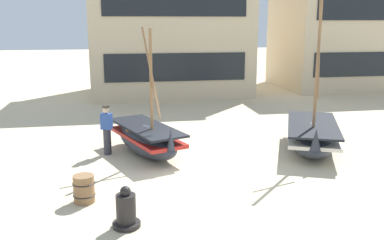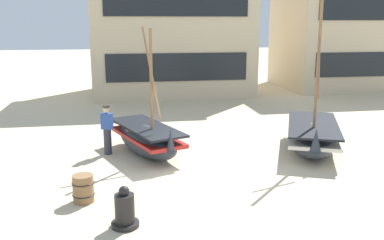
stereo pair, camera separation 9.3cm
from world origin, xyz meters
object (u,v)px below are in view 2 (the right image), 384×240
Objects in this scene: fishing_boat_centre_large at (313,135)px; capstan_winch at (125,211)px; fishing_boat_near_left at (147,138)px; fisherman_by_hull at (107,130)px; wooden_barrel at (83,189)px; harbor_building_main at (171,34)px; harbor_building_annex at (344,35)px.

capstan_winch is at bearing -144.44° from fishing_boat_centre_large.
fishing_boat_near_left is 1.37m from fisherman_by_hull.
wooden_barrel is (-7.55, -3.17, -0.20)m from fishing_boat_centre_large.
fishing_boat_centre_large is 3.44× the size of fisherman_by_hull.
harbor_building_main reaches higher than fishing_boat_centre_large.
fishing_boat_near_left is 13.30m from harbor_building_main.
harbor_building_main reaches higher than capstan_winch.
fisherman_by_hull is 1.79× the size of capstan_winch.
wooden_barrel is at bearing -116.44° from fishing_boat_near_left.
harbor_building_main is at bearing 104.10° from fishing_boat_centre_large.
harbor_building_main is 1.14× the size of harbor_building_annex.
capstan_winch reaches higher than wooden_barrel.
fisherman_by_hull is 2.41× the size of wooden_barrel.
fishing_boat_near_left reaches higher than wooden_barrel.
fisherman_by_hull is at bearing -106.54° from harbor_building_main.
fishing_boat_centre_large is 8.06m from capstan_winch.
wooden_barrel is 0.08× the size of harbor_building_annex.
fishing_boat_near_left is 4.14m from wooden_barrel.
fishing_boat_near_left is 0.50× the size of harbor_building_annex.
capstan_winch is 24.21m from harbor_building_annex.
capstan_winch is (0.47, -5.47, -0.46)m from fisherman_by_hull.
fishing_boat_centre_large is 7.07m from fisherman_by_hull.
harbor_building_annex reaches higher than fisherman_by_hull.
fishing_boat_centre_large is 6.15× the size of capstan_winch.
fishing_boat_near_left reaches higher than fisherman_by_hull.
harbor_building_main is at bearing -176.45° from harbor_building_annex.
fisherman_by_hull reaches higher than capstan_winch.
capstan_winch is 0.11× the size of harbor_building_annex.
fisherman_by_hull is (-1.31, 0.25, 0.28)m from fishing_boat_near_left.
fishing_boat_centre_large is 0.68× the size of harbor_building_annex.
capstan_winch is at bearing -85.10° from fisherman_by_hull.
harbor_building_main is at bearing 75.56° from wooden_barrel.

